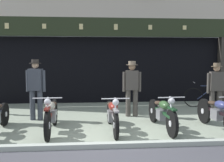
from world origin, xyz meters
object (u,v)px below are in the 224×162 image
Objects in this scene: motorcycle_center_left at (51,114)px; leaning_bicycle at (209,97)px; motorcycle_center_right at (162,113)px; advert_board_far at (164,62)px; salesman_right at (132,86)px; shopkeeper_center at (36,87)px; motorcycle_center at (112,114)px; advert_board_near at (141,61)px; motorcycle_right at (218,113)px; assistant_far_right at (216,87)px.

leaning_bicycle is (5.17, 2.72, -0.06)m from motorcycle_center_left.
motorcycle_center_right is 2.16× the size of advert_board_far.
salesman_right is at bearing 126.57° from leaning_bicycle.
advert_board_far reaches higher than leaning_bicycle.
advert_board_far is (4.55, 2.84, 0.65)m from shopkeeper_center.
motorcycle_center_left is 1.00× the size of motorcycle_center_right.
motorcycle_center_left is 1.46m from motorcycle_center.
advert_board_near is 0.96m from advert_board_far.
shopkeeper_center is 2.81m from salesman_right.
motorcycle_center_right is at bearing -106.66° from advert_board_far.
leaning_bicycle reaches higher than motorcycle_center.
shopkeeper_center is 1.02× the size of leaning_bicycle.
motorcycle_center_left is 1.94× the size of advert_board_near.
shopkeeper_center is at bearing 10.15° from salesman_right.
advert_board_near reaches higher than motorcycle_right.
advert_board_near is at bearing 179.99° from advert_board_far.
motorcycle_center is 3.56m from assistant_far_right.
salesman_right is at bearing -117.25° from motorcycle_center.
motorcycle_right is 4.91m from shopkeeper_center.
motorcycle_center_right is at bearing 152.07° from leaning_bicycle.
motorcycle_center_left reaches higher than motorcycle_center_right.
leaning_bicycle is at bearing -157.64° from shopkeeper_center.
advert_board_near reaches higher than motorcycle_center.
leaning_bicycle reaches higher than motorcycle_center_right.
shopkeeper_center is (-2.08, 1.27, 0.54)m from motorcycle_center.
advert_board_far is (3.93, 4.14, 1.17)m from motorcycle_center_left.
advert_board_near is 0.62× the size of leaning_bicycle.
motorcycle_center_left is 4.94m from assistant_far_right.
motorcycle_center is 1.19× the size of leaning_bicycle.
motorcycle_right is at bearing 173.33° from leaning_bicycle.
motorcycle_center_left is 1.53m from shopkeeper_center.
motorcycle_center_left is at bearing -4.14° from motorcycle_right.
advert_board_near reaches higher than shopkeeper_center.
motorcycle_right is at bearing 143.75° from salesman_right.
motorcycle_center_right is 2.45m from assistant_far_right.
leaning_bicycle is (1.24, -1.43, -1.24)m from advert_board_far.
assistant_far_right is at bearing 177.31° from leaning_bicycle.
salesman_right is (2.18, 1.53, 0.50)m from motorcycle_center_left.
motorcycle_center_right is 1.35m from motorcycle_right.
motorcycle_right is 2.55m from salesman_right.
leaning_bicycle is (1.13, 2.86, -0.06)m from motorcycle_right.
advert_board_near is (-1.77, 2.81, 0.75)m from assistant_far_right.
shopkeeper_center is 5.99m from leaning_bicycle.
motorcycle_center_left reaches higher than leaning_bicycle.
assistant_far_right is 1.55× the size of advert_board_near.
assistant_far_right is 0.96× the size of leaning_bicycle.
motorcycle_right is 4.44m from advert_board_far.
salesman_right is 1.78× the size of advert_board_far.
salesman_right is 2.83m from advert_board_near.
assistant_far_right is (0.69, 1.48, 0.46)m from motorcycle_right.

